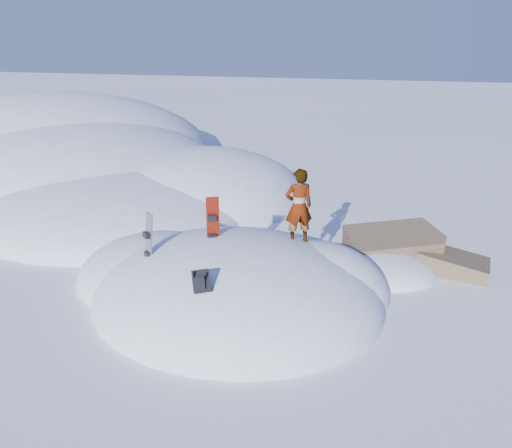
% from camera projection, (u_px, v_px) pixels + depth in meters
% --- Properties ---
extents(ground, '(120.00, 120.00, 0.00)m').
position_uv_depth(ground, '(236.00, 300.00, 12.00)').
color(ground, white).
rests_on(ground, ground).
extents(snow_mound, '(8.00, 6.00, 3.00)m').
position_uv_depth(snow_mound, '(232.00, 294.00, 12.26)').
color(snow_mound, white).
rests_on(snow_mound, ground).
extents(snow_ridge, '(21.50, 18.50, 6.40)m').
position_uv_depth(snow_ridge, '(80.00, 170.00, 23.25)').
color(snow_ridge, white).
rests_on(snow_ridge, ground).
extents(rock_outcrop, '(4.68, 4.41, 1.68)m').
position_uv_depth(rock_outcrop, '(394.00, 263.00, 13.89)').
color(rock_outcrop, brown).
rests_on(rock_outcrop, ground).
extents(snowboard_red, '(0.31, 0.26, 1.65)m').
position_uv_depth(snowboard_red, '(213.00, 229.00, 11.84)').
color(snowboard_red, red).
rests_on(snowboard_red, snow_mound).
extents(snowboard_dark, '(0.37, 0.36, 1.61)m').
position_uv_depth(snowboard_dark, '(148.00, 246.00, 11.49)').
color(snowboard_dark, black).
rests_on(snowboard_dark, snow_mound).
extents(backpack, '(0.49, 0.54, 0.55)m').
position_uv_depth(backpack, '(201.00, 281.00, 9.91)').
color(backpack, black).
rests_on(backpack, snow_mound).
extents(gear_pile, '(1.00, 0.78, 0.26)m').
position_uv_depth(gear_pile, '(124.00, 303.00, 11.59)').
color(gear_pile, black).
rests_on(gear_pile, ground).
extents(person, '(0.80, 0.69, 1.86)m').
position_uv_depth(person, '(299.00, 206.00, 11.85)').
color(person, slate).
rests_on(person, snow_mound).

